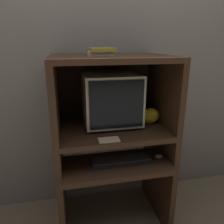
{
  "coord_description": "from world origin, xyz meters",
  "views": [
    {
      "loc": [
        -0.31,
        -1.19,
        1.41
      ],
      "look_at": [
        0.0,
        0.29,
        0.93
      ],
      "focal_mm": 35.0,
      "sensor_mm": 36.0,
      "label": 1
    }
  ],
  "objects": [
    {
      "name": "book_stack",
      "position": [
        -0.08,
        0.27,
        1.36
      ],
      "size": [
        0.17,
        0.15,
        0.05
      ],
      "color": "beige",
      "rests_on": "hutch_upper"
    },
    {
      "name": "keyboard",
      "position": [
        0.03,
        0.13,
        0.62
      ],
      "size": [
        0.45,
        0.14,
        0.03
      ],
      "color": "black",
      "rests_on": "desk_base"
    },
    {
      "name": "desk_monitor_shelf",
      "position": [
        0.0,
        0.29,
        0.77
      ],
      "size": [
        0.83,
        0.59,
        0.21
      ],
      "color": "#382316",
      "rests_on": "desk_base"
    },
    {
      "name": "paper_card",
      "position": [
        -0.07,
        0.06,
        0.82
      ],
      "size": [
        0.14,
        0.09,
        0.0
      ],
      "color": "#CCB28C",
      "rests_on": "desk_monitor_shelf"
    },
    {
      "name": "mouse",
      "position": [
        0.32,
        0.13,
        0.62
      ],
      "size": [
        0.06,
        0.04,
        0.03
      ],
      "color": "#B7B7B7",
      "rests_on": "desk_base"
    },
    {
      "name": "hutch_upper",
      "position": [
        0.0,
        0.32,
        1.16
      ],
      "size": [
        0.83,
        0.59,
        0.51
      ],
      "color": "#382316",
      "rests_on": "desk_monitor_shelf"
    },
    {
      "name": "desk_base",
      "position": [
        0.0,
        0.25,
        0.37
      ],
      "size": [
        0.83,
        0.64,
        0.61
      ],
      "color": "#382316",
      "rests_on": "ground_plane"
    },
    {
      "name": "crt_monitor",
      "position": [
        0.01,
        0.36,
        1.02
      ],
      "size": [
        0.4,
        0.4,
        0.38
      ],
      "color": "beige",
      "rests_on": "desk_monitor_shelf"
    },
    {
      "name": "snack_bag",
      "position": [
        0.3,
        0.3,
        0.88
      ],
      "size": [
        0.15,
        0.11,
        0.12
      ],
      "color": "gold",
      "rests_on": "desk_monitor_shelf"
    },
    {
      "name": "wall_back",
      "position": [
        0.0,
        0.65,
        1.3
      ],
      "size": [
        6.0,
        0.06,
        2.6
      ],
      "color": "gray",
      "rests_on": "ground_plane"
    }
  ]
}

